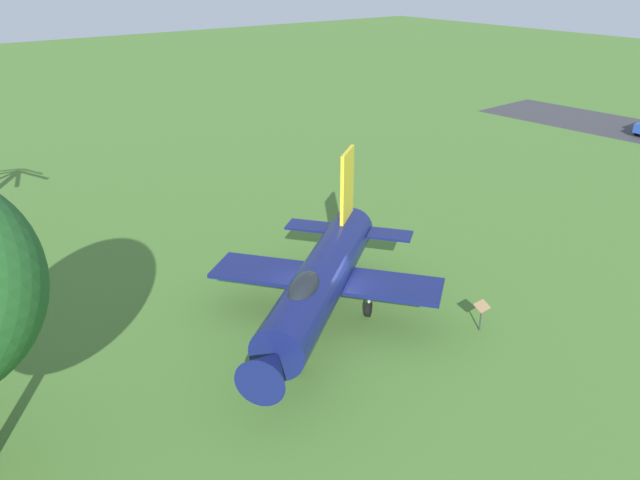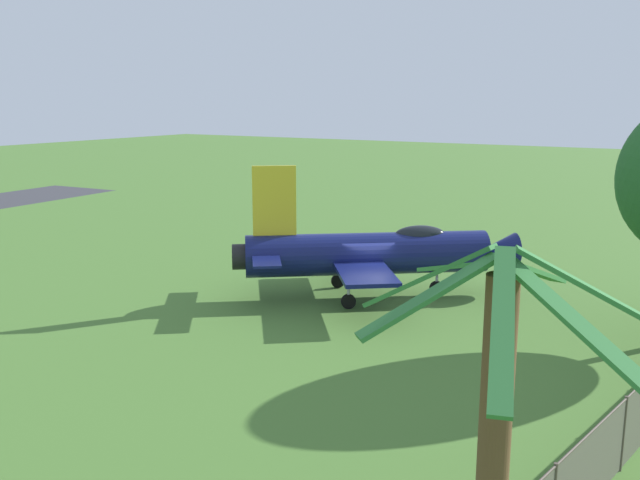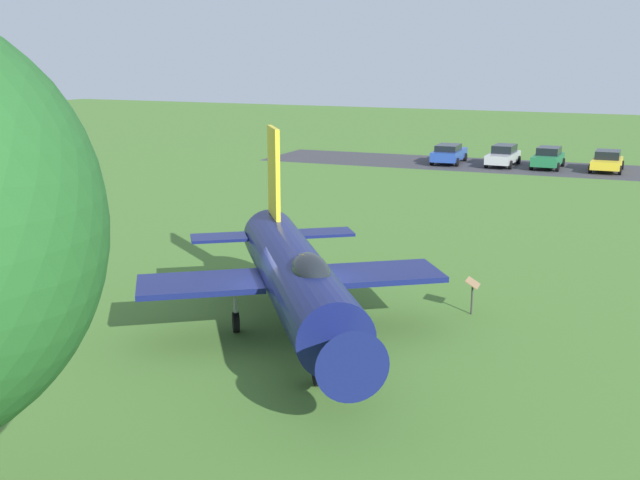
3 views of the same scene
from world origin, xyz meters
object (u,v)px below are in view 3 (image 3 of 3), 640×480
object	(u,v)px
display_jet	(298,278)
parked_car_silver	(503,155)
parked_car_yellow	(607,161)
info_plaque	(472,288)
parked_car_blue	(449,153)
parked_car_green	(548,157)

from	to	relation	value
display_jet	parked_car_silver	bearing A→B (deg)	146.80
parked_car_yellow	parked_car_silver	xyz separation A→B (m)	(-0.45, 7.25, 0.04)
info_plaque	parked_car_blue	world-z (taller)	parked_car_blue
parked_car_yellow	parked_car_green	size ratio (longest dim) A/B	1.03
info_plaque	parked_car_silver	distance (m)	34.86
display_jet	parked_car_green	xyz separation A→B (m)	(39.10, -0.35, -1.17)
parked_car_blue	info_plaque	bearing A→B (deg)	-166.80
parked_car_green	parked_car_yellow	bearing A→B (deg)	93.15
parked_car_green	parked_car_blue	bearing A→B (deg)	-85.80
info_plaque	display_jet	bearing A→B (deg)	141.73
display_jet	parked_car_yellow	size ratio (longest dim) A/B	2.54
display_jet	info_plaque	bearing A→B (deg)	104.33
display_jet	info_plaque	size ratio (longest dim) A/B	9.76
parked_car_green	parked_car_silver	distance (m)	3.22
parked_car_green	parked_car_blue	size ratio (longest dim) A/B	0.87
parked_car_blue	parked_car_silver	bearing A→B (deg)	-88.22
parked_car_yellow	display_jet	bearing A→B (deg)	-7.89
info_plaque	parked_car_silver	world-z (taller)	parked_car_silver
info_plaque	parked_car_blue	bearing A→B (deg)	17.41
info_plaque	parked_car_yellow	xyz separation A→B (m)	(34.69, -0.70, -0.10)
display_jet	parked_car_blue	world-z (taller)	display_jet
parked_car_silver	parked_car_blue	bearing A→B (deg)	-84.38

